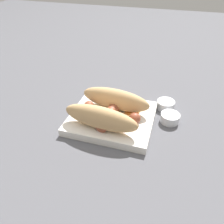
# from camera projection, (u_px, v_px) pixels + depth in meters

# --- Properties ---
(ground_plane) EXTENTS (3.00, 3.00, 0.00)m
(ground_plane) POSITION_uv_depth(u_px,v_px,m) (112.00, 121.00, 0.61)
(ground_plane) COLOR #4C4C51
(food_tray) EXTENTS (0.22, 0.20, 0.02)m
(food_tray) POSITION_uv_depth(u_px,v_px,m) (112.00, 118.00, 0.61)
(food_tray) COLOR silver
(food_tray) RESTS_ON ground_plane
(bread_roll) EXTENTS (0.21, 0.15, 0.06)m
(bread_roll) POSITION_uv_depth(u_px,v_px,m) (108.00, 108.00, 0.57)
(bread_roll) COLOR tan
(bread_roll) RESTS_ON food_tray
(sausage) EXTENTS (0.16, 0.14, 0.03)m
(sausage) POSITION_uv_depth(u_px,v_px,m) (111.00, 113.00, 0.58)
(sausage) COLOR brown
(sausage) RESTS_ON food_tray
(pickled_veggies) EXTENTS (0.07, 0.09, 0.01)m
(pickled_veggies) POSITION_uv_depth(u_px,v_px,m) (132.00, 106.00, 0.63)
(pickled_veggies) COLOR orange
(pickled_veggies) RESTS_ON food_tray
(condiment_cup_near) EXTENTS (0.05, 0.05, 0.02)m
(condiment_cup_near) POSITION_uv_depth(u_px,v_px,m) (170.00, 118.00, 0.60)
(condiment_cup_near) COLOR silver
(condiment_cup_near) RESTS_ON ground_plane
(condiment_cup_far) EXTENTS (0.05, 0.05, 0.02)m
(condiment_cup_far) POSITION_uv_depth(u_px,v_px,m) (165.00, 105.00, 0.66)
(condiment_cup_far) COLOR silver
(condiment_cup_far) RESTS_ON ground_plane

